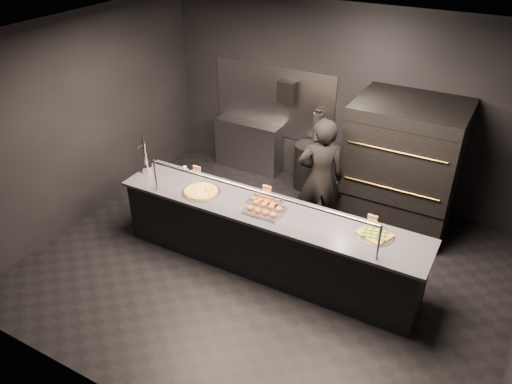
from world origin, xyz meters
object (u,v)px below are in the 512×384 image
pizza_oven (403,165)px  slider_tray_b (265,210)px  service_counter (267,238)px  round_pizza (201,191)px  towel_dispenser (288,91)px  fire_extinguisher (317,126)px  square_pizza (375,235)px  slider_tray_a (266,200)px  worker (320,178)px  trash_bin (308,166)px  beer_tap (146,161)px  prep_shelf (249,145)px

pizza_oven → slider_tray_b: size_ratio=3.86×
service_counter → round_pizza: 1.06m
towel_dispenser → fire_extinguisher: 0.74m
pizza_oven → square_pizza: size_ratio=4.42×
slider_tray_a → pizza_oven: bearing=53.4°
slider_tray_b → worker: worker is taller
service_counter → towel_dispenser: size_ratio=11.71×
square_pizza → slider_tray_a: bearing=178.0°
towel_dispenser → worker: 1.87m
slider_tray_a → trash_bin: (-0.30, 2.07, -0.56)m
fire_extinguisher → worker: 1.46m
pizza_oven → slider_tray_a: bearing=-126.6°
service_counter → beer_tap: (-1.95, 0.03, 0.63)m
round_pizza → slider_tray_a: (0.85, 0.22, 0.01)m
slider_tray_b → worker: 1.18m
fire_extinguisher → slider_tray_a: fire_extinguisher is taller
fire_extinguisher → worker: bearing=-64.9°
slider_tray_a → square_pizza: bearing=-2.0°
towel_dispenser → slider_tray_a: bearing=-70.4°
round_pizza → trash_bin: (0.55, 2.29, -0.55)m
pizza_oven → slider_tray_b: bearing=-121.4°
prep_shelf → towel_dispenser: towel_dispenser is taller
service_counter → beer_tap: 2.05m
prep_shelf → fire_extinguisher: 1.39m
pizza_oven → fire_extinguisher: bearing=162.1°
round_pizza → towel_dispenser: bearing=88.8°
prep_shelf → trash_bin: size_ratio=1.54×
towel_dispenser → trash_bin: towel_dispenser is taller
pizza_oven → beer_tap: pizza_oven is taller
prep_shelf → slider_tray_b: size_ratio=2.42×
prep_shelf → beer_tap: size_ratio=1.99×
pizza_oven → towel_dispenser: bearing=166.9°
beer_tap → slider_tray_b: beer_tap is taller
pizza_oven → square_pizza: bearing=-85.0°
service_counter → fire_extinguisher: service_counter is taller
square_pizza → prep_shelf: bearing=143.1°
trash_bin → worker: bearing=-59.7°
beer_tap → slider_tray_b: 1.96m
round_pizza → square_pizza: square_pizza is taller
towel_dispenser → worker: size_ratio=0.20×
pizza_oven → trash_bin: size_ratio=2.45×
fire_extinguisher → worker: size_ratio=0.28×
service_counter → prep_shelf: (-1.60, 2.32, -0.01)m
service_counter → beer_tap: bearing=179.0°
round_pizza → worker: worker is taller
pizza_oven → round_pizza: size_ratio=3.74×
square_pizza → trash_bin: (-1.75, 2.12, -0.55)m
service_counter → fire_extinguisher: bearing=98.3°
worker → beer_tap: bearing=-5.7°
pizza_oven → prep_shelf: pizza_oven is taller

